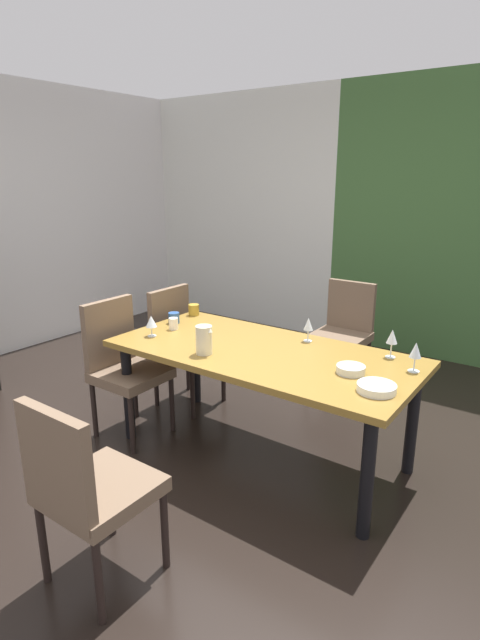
{
  "coord_description": "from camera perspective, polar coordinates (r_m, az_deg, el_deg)",
  "views": [
    {
      "loc": [
        2.02,
        -2.16,
        1.78
      ],
      "look_at": [
        0.17,
        0.42,
        0.85
      ],
      "focal_mm": 28.0,
      "sensor_mm": 36.0,
      "label": 1
    }
  ],
  "objects": [
    {
      "name": "dining_table",
      "position": [
        3.14,
        2.51,
        -4.8
      ],
      "size": [
        1.92,
        0.91,
        0.73
      ],
      "color": "olive",
      "rests_on": "ground_plane"
    },
    {
      "name": "serving_bowl_right",
      "position": [
        2.63,
        15.34,
        -7.49
      ],
      "size": [
        0.2,
        0.2,
        0.04
      ],
      "primitive_type": "cylinder",
      "color": "white",
      "rests_on": "dining_table"
    },
    {
      "name": "chair_left_near",
      "position": [
        3.57,
        -13.26,
        -4.63
      ],
      "size": [
        0.44,
        0.44,
        0.95
      ],
      "rotation": [
        0.0,
        0.0,
        -1.57
      ],
      "color": "brown",
      "rests_on": "ground_plane"
    },
    {
      "name": "cup_near_window",
      "position": [
        3.69,
        -7.56,
        0.24
      ],
      "size": [
        0.08,
        0.08,
        0.08
      ],
      "primitive_type": "cylinder",
      "color": "#2A508D",
      "rests_on": "dining_table"
    },
    {
      "name": "cup_front",
      "position": [
        3.54,
        -7.61,
        -0.42
      ],
      "size": [
        0.06,
        0.06,
        0.08
      ],
      "primitive_type": "cylinder",
      "color": "white",
      "rests_on": "dining_table"
    },
    {
      "name": "back_panel_interior",
      "position": [
        6.18,
        -0.16,
        12.29
      ],
      "size": [
        2.56,
        0.1,
        2.68
      ],
      "primitive_type": "cube",
      "color": "silver",
      "rests_on": "ground_plane"
    },
    {
      "name": "wine_glass_rear",
      "position": [
        3.09,
        16.99,
        -1.91
      ],
      "size": [
        0.06,
        0.06,
        0.17
      ],
      "color": "silver",
      "rests_on": "dining_table"
    },
    {
      "name": "ground_plane",
      "position": [
        3.46,
        -6.59,
        -14.99
      ],
      "size": [
        5.74,
        5.79,
        0.02
      ],
      "primitive_type": "cube",
      "color": "black"
    },
    {
      "name": "chair_left_far",
      "position": [
        3.97,
        -6.69,
        -2.3
      ],
      "size": [
        0.44,
        0.44,
        0.92
      ],
      "rotation": [
        0.0,
        0.0,
        -1.57
      ],
      "color": "brown",
      "rests_on": "ground_plane"
    },
    {
      "name": "wine_glass_left",
      "position": [
        3.4,
        -10.11,
        -0.2
      ],
      "size": [
        0.08,
        0.08,
        0.15
      ],
      "color": "silver",
      "rests_on": "dining_table"
    },
    {
      "name": "wine_glass_west",
      "position": [
        3.27,
        7.82,
        -0.53
      ],
      "size": [
        0.06,
        0.06,
        0.16
      ],
      "color": "silver",
      "rests_on": "dining_table"
    },
    {
      "name": "chair_head_near",
      "position": [
        2.32,
        -17.28,
        -17.56
      ],
      "size": [
        0.44,
        0.44,
        0.91
      ],
      "color": "brown",
      "rests_on": "ground_plane"
    },
    {
      "name": "serving_bowl_east",
      "position": [
        2.82,
        12.54,
        -5.53
      ],
      "size": [
        0.16,
        0.16,
        0.04
      ],
      "primitive_type": "cylinder",
      "color": "silver",
      "rests_on": "dining_table"
    },
    {
      "name": "cup_north",
      "position": [
        3.88,
        -5.31,
        1.17
      ],
      "size": [
        0.08,
        0.08,
        0.09
      ],
      "primitive_type": "cylinder",
      "color": "#AE882A",
      "rests_on": "dining_table"
    },
    {
      "name": "wine_glass_center",
      "position": [
        2.91,
        19.44,
        -3.37
      ],
      "size": [
        0.07,
        0.07,
        0.17
      ],
      "color": "silver",
      "rests_on": "dining_table"
    },
    {
      "name": "pitcher_corner",
      "position": [
        3.03,
        -4.13,
        -2.26
      ],
      "size": [
        0.11,
        0.1,
        0.18
      ],
      "color": "beige",
      "rests_on": "dining_table"
    },
    {
      "name": "chair_head_far",
      "position": [
        4.34,
        11.78,
        -0.97
      ],
      "size": [
        0.44,
        0.45,
        0.9
      ],
      "rotation": [
        0.0,
        0.0,
        3.14
      ],
      "color": "brown",
      "rests_on": "ground_plane"
    }
  ]
}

